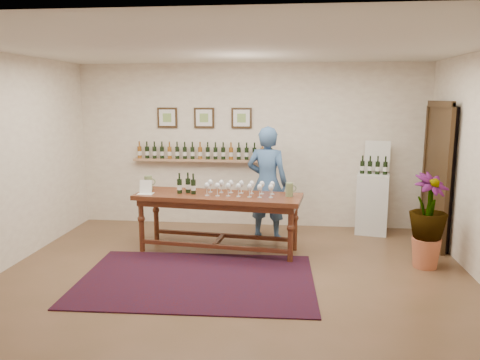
# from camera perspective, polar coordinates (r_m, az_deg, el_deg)

# --- Properties ---
(ground) EXTENTS (6.00, 6.00, 0.00)m
(ground) POSITION_cam_1_polar(r_m,az_deg,el_deg) (6.01, -0.82, -11.73)
(ground) COLOR brown
(ground) RESTS_ON ground
(room_shell) EXTENTS (6.00, 6.00, 6.00)m
(room_shell) POSITION_cam_1_polar(r_m,az_deg,el_deg) (7.62, 16.87, 1.24)
(room_shell) COLOR #F2E6CD
(room_shell) RESTS_ON ground
(rug) EXTENTS (2.93, 2.00, 0.02)m
(rug) POSITION_cam_1_polar(r_m,az_deg,el_deg) (5.94, -5.28, -11.99)
(rug) COLOR #3F0B0B
(rug) RESTS_ON ground
(tasting_table) EXTENTS (2.47, 1.03, 0.85)m
(tasting_table) POSITION_cam_1_polar(r_m,az_deg,el_deg) (6.79, -2.66, -2.81)
(tasting_table) COLOR #442111
(tasting_table) RESTS_ON ground
(table_glasses) EXTENTS (1.44, 0.41, 0.20)m
(table_glasses) POSITION_cam_1_polar(r_m,az_deg,el_deg) (6.70, 0.01, -1.00)
(table_glasses) COLOR silver
(table_glasses) RESTS_ON tasting_table
(table_bottles) EXTENTS (0.26, 0.17, 0.27)m
(table_bottles) POSITION_cam_1_polar(r_m,az_deg,el_deg) (6.85, -6.46, -0.52)
(table_bottles) COLOR black
(table_bottles) RESTS_ON tasting_table
(pitcher_left) EXTENTS (0.15, 0.15, 0.22)m
(pitcher_left) POSITION_cam_1_polar(r_m,az_deg,el_deg) (7.17, -11.11, -0.37)
(pitcher_left) COLOR #67774A
(pitcher_left) RESTS_ON tasting_table
(pitcher_right) EXTENTS (0.15, 0.15, 0.19)m
(pitcher_right) POSITION_cam_1_polar(r_m,az_deg,el_deg) (6.63, 6.04, -1.17)
(pitcher_right) COLOR #67774A
(pitcher_right) RESTS_ON tasting_table
(menu_card) EXTENTS (0.22, 0.16, 0.20)m
(menu_card) POSITION_cam_1_polar(r_m,az_deg,el_deg) (6.93, -11.42, -0.82)
(menu_card) COLOR silver
(menu_card) RESTS_ON tasting_table
(display_pedestal) EXTENTS (0.59, 0.59, 0.99)m
(display_pedestal) POSITION_cam_1_polar(r_m,az_deg,el_deg) (8.06, 15.81, -2.76)
(display_pedestal) COLOR silver
(display_pedestal) RESTS_ON ground
(pedestal_bottles) EXTENTS (0.30, 0.13, 0.29)m
(pedestal_bottles) POSITION_cam_1_polar(r_m,az_deg,el_deg) (7.92, 16.00, 1.74)
(pedestal_bottles) COLOR black
(pedestal_bottles) RESTS_ON display_pedestal
(info_sign) EXTENTS (0.40, 0.10, 0.56)m
(info_sign) POSITION_cam_1_polar(r_m,az_deg,el_deg) (8.07, 16.39, 2.82)
(info_sign) COLOR silver
(info_sign) RESTS_ON display_pedestal
(potted_plant) EXTENTS (0.79, 0.79, 1.09)m
(potted_plant) POSITION_cam_1_polar(r_m,az_deg,el_deg) (6.61, 21.93, -4.64)
(potted_plant) COLOR #B35C3B
(potted_plant) RESTS_ON ground
(person) EXTENTS (0.73, 0.55, 1.79)m
(person) POSITION_cam_1_polar(r_m,az_deg,el_deg) (7.40, 3.34, -0.35)
(person) COLOR #365580
(person) RESTS_ON ground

